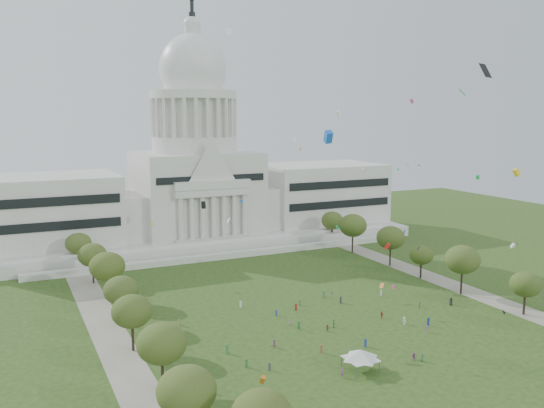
# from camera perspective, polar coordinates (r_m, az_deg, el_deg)

# --- Properties ---
(ground) EXTENTS (400.00, 400.00, 0.00)m
(ground) POSITION_cam_1_polar(r_m,az_deg,el_deg) (128.15, 8.89, -13.52)
(ground) COLOR #2A4517
(ground) RESTS_ON ground
(capitol) EXTENTS (160.00, 64.50, 91.30)m
(capitol) POSITION_cam_1_polar(r_m,az_deg,el_deg) (223.21, -7.56, 2.01)
(capitol) COLOR silver
(capitol) RESTS_ON ground
(path_left) EXTENTS (8.00, 160.00, 0.04)m
(path_left) POSITION_cam_1_polar(r_m,az_deg,el_deg) (137.85, -15.92, -12.11)
(path_left) COLOR gray
(path_left) RESTS_ON ground
(path_right) EXTENTS (8.00, 160.00, 0.04)m
(path_right) POSITION_cam_1_polar(r_m,az_deg,el_deg) (178.76, 16.31, -7.27)
(path_right) COLOR gray
(path_right) RESTS_ON ground
(row_tree_l_0) EXTENTS (8.85, 8.85, 12.59)m
(row_tree_l_0) POSITION_cam_1_polar(r_m,az_deg,el_deg) (88.41, -8.47, -17.84)
(row_tree_l_0) COLOR black
(row_tree_l_0) RESTS_ON ground
(row_tree_l_1) EXTENTS (8.86, 8.86, 12.59)m
(row_tree_l_1) POSITION_cam_1_polar(r_m,az_deg,el_deg) (105.17, -10.89, -13.43)
(row_tree_l_1) COLOR black
(row_tree_l_1) RESTS_ON ground
(row_tree_r_1) EXTENTS (7.58, 7.58, 10.78)m
(row_tree_r_1) POSITION_cam_1_polar(r_m,az_deg,el_deg) (154.18, 23.83, -7.30)
(row_tree_r_1) COLOR black
(row_tree_r_1) RESTS_ON ground
(row_tree_l_2) EXTENTS (8.42, 8.42, 11.97)m
(row_tree_l_2) POSITION_cam_1_polar(r_m,az_deg,el_deg) (123.68, -13.72, -10.30)
(row_tree_l_2) COLOR black
(row_tree_l_2) RESTS_ON ground
(row_tree_r_2) EXTENTS (9.55, 9.55, 13.58)m
(row_tree_r_2) POSITION_cam_1_polar(r_m,az_deg,el_deg) (164.91, 18.36, -5.25)
(row_tree_r_2) COLOR black
(row_tree_r_2) RESTS_ON ground
(row_tree_l_3) EXTENTS (8.12, 8.12, 11.55)m
(row_tree_l_3) POSITION_cam_1_polar(r_m,az_deg,el_deg) (139.49, -14.73, -8.26)
(row_tree_l_3) COLOR black
(row_tree_l_3) RESTS_ON ground
(row_tree_r_3) EXTENTS (7.01, 7.01, 9.98)m
(row_tree_r_3) POSITION_cam_1_polar(r_m,az_deg,el_deg) (177.95, 14.58, -4.92)
(row_tree_r_3) COLOR black
(row_tree_r_3) RESTS_ON ground
(row_tree_l_4) EXTENTS (9.29, 9.29, 13.21)m
(row_tree_l_4) POSITION_cam_1_polar(r_m,az_deg,el_deg) (156.75, -16.02, -5.97)
(row_tree_l_4) COLOR black
(row_tree_l_4) RESTS_ON ground
(row_tree_r_4) EXTENTS (9.19, 9.19, 13.06)m
(row_tree_r_4) POSITION_cam_1_polar(r_m,az_deg,el_deg) (189.52, 11.68, -3.30)
(row_tree_r_4) COLOR black
(row_tree_r_4) RESTS_ON ground
(row_tree_l_5) EXTENTS (8.33, 8.33, 11.85)m
(row_tree_l_5) POSITION_cam_1_polar(r_m,az_deg,el_deg) (174.70, -17.38, -4.85)
(row_tree_l_5) COLOR black
(row_tree_l_5) RESTS_ON ground
(row_tree_r_5) EXTENTS (9.82, 9.82, 13.96)m
(row_tree_r_5) POSITION_cam_1_polar(r_m,az_deg,el_deg) (204.79, 8.01, -2.12)
(row_tree_r_5) COLOR black
(row_tree_r_5) RESTS_ON ground
(row_tree_l_6) EXTENTS (8.19, 8.19, 11.64)m
(row_tree_l_6) POSITION_cam_1_polar(r_m,az_deg,el_deg) (192.09, -18.63, -3.73)
(row_tree_l_6) COLOR black
(row_tree_l_6) RESTS_ON ground
(row_tree_r_6) EXTENTS (8.42, 8.42, 11.97)m
(row_tree_r_6) POSITION_cam_1_polar(r_m,az_deg,el_deg) (221.24, 6.00, -1.63)
(row_tree_r_6) COLOR black
(row_tree_r_6) RESTS_ON ground
(event_tent) EXTENTS (7.85, 7.85, 4.35)m
(event_tent) POSITION_cam_1_polar(r_m,az_deg,el_deg) (114.62, 8.78, -14.46)
(event_tent) COLOR #4C4C4C
(event_tent) RESTS_ON ground
(person_0) EXTENTS (1.19, 1.12, 2.05)m
(person_0) POSITION_cam_1_polar(r_m,az_deg,el_deg) (156.86, 17.31, -9.20)
(person_0) COLOR #26262B
(person_0) RESTS_ON ground
(person_2) EXTENTS (0.82, 0.90, 1.57)m
(person_2) POSITION_cam_1_polar(r_m,az_deg,el_deg) (152.86, 14.46, -9.65)
(person_2) COLOR #994C8C
(person_2) RESTS_ON ground
(person_3) EXTENTS (0.83, 1.27, 1.82)m
(person_3) POSITION_cam_1_polar(r_m,az_deg,el_deg) (140.55, 12.96, -11.20)
(person_3) COLOR silver
(person_3) RESTS_ON ground
(person_4) EXTENTS (0.92, 1.19, 1.79)m
(person_4) POSITION_cam_1_polar(r_m,az_deg,el_deg) (136.06, 6.14, -11.70)
(person_4) COLOR #33723F
(person_4) RESTS_ON ground
(person_5) EXTENTS (1.07, 1.62, 1.62)m
(person_5) POSITION_cam_1_polar(r_m,az_deg,el_deg) (133.60, 5.52, -12.13)
(person_5) COLOR olive
(person_5) RESTS_ON ground
(person_6) EXTENTS (0.54, 0.80, 1.59)m
(person_6) POSITION_cam_1_polar(r_m,az_deg,el_deg) (122.04, 14.65, -14.48)
(person_6) COLOR #33723F
(person_6) RESTS_ON ground
(person_7) EXTENTS (0.86, 0.76, 1.97)m
(person_7) POSITION_cam_1_polar(r_m,az_deg,el_deg) (112.46, 6.95, -16.23)
(person_7) COLOR #994C8C
(person_7) RESTS_ON ground
(person_8) EXTENTS (0.88, 0.58, 1.74)m
(person_8) POSITION_cam_1_polar(r_m,az_deg,el_deg) (124.51, 0.17, -13.66)
(person_8) COLOR #994C8C
(person_8) RESTS_ON ground
(person_9) EXTENTS (1.18, 1.01, 1.62)m
(person_9) POSITION_cam_1_polar(r_m,az_deg,el_deg) (137.04, 15.11, -11.85)
(person_9) COLOR #994C8C
(person_9) RESTS_ON ground
(person_10) EXTENTS (0.93, 1.18, 1.77)m
(person_10) POSITION_cam_1_polar(r_m,az_deg,el_deg) (143.37, 10.83, -10.73)
(person_10) COLOR #B21E1E
(person_10) RESTS_ON ground
(person_11) EXTENTS (1.48, 1.39, 1.57)m
(person_11) POSITION_cam_1_polar(r_m,az_deg,el_deg) (122.16, 13.87, -14.43)
(person_11) COLOR #994C8C
(person_11) RESTS_ON ground
(distant_crowd) EXTENTS (62.89, 39.87, 1.89)m
(distant_crowd) POSITION_cam_1_polar(r_m,az_deg,el_deg) (132.67, 1.20, -12.22)
(distant_crowd) COLOR #33723F
(distant_crowd) RESTS_ON ground
(kite_swarm) EXTENTS (73.63, 105.94, 64.13)m
(kite_swarm) POSITION_cam_1_polar(r_m,az_deg,el_deg) (128.36, 9.48, 0.25)
(kite_swarm) COLOR white
(kite_swarm) RESTS_ON ground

